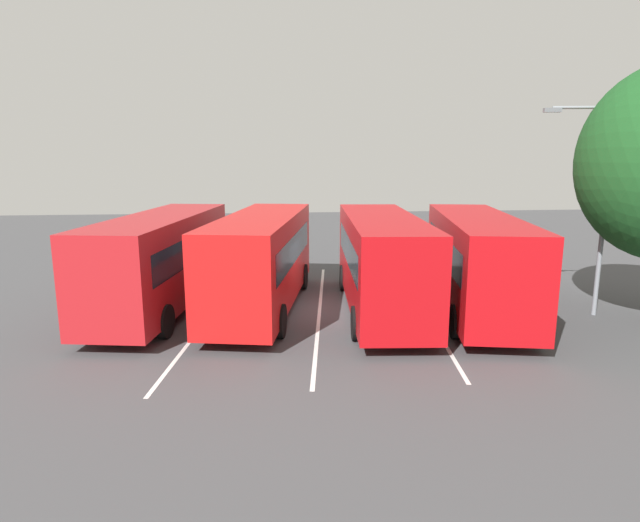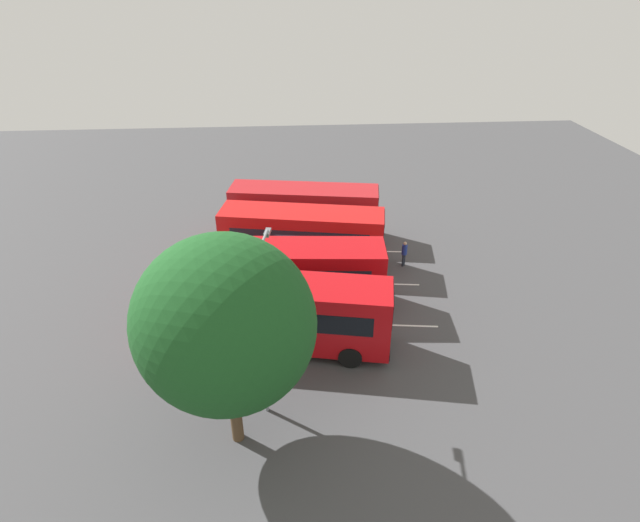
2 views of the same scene
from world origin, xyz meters
name	(u,v)px [view 2 (image 2 of 2)]	position (x,y,z in m)	size (l,w,h in m)	color
ground_plane	(299,281)	(0.00, 0.00, 0.00)	(67.88, 67.88, 0.00)	#424244
bus_far_left	(287,312)	(-0.70, -5.58, 1.89)	(9.81, 4.18, 3.44)	#B70C11
bus_center_left	(292,273)	(-0.38, -2.18, 1.89)	(9.70, 3.14, 3.44)	#B70C11
bus_center_right	(302,235)	(0.32, 2.08, 1.89)	(9.81, 4.12, 3.44)	red
bus_far_right	(305,210)	(0.61, 5.69, 1.89)	(9.80, 3.90, 3.44)	#AD191E
pedestrian	(404,252)	(6.36, 1.37, 0.94)	(0.45, 0.45, 1.61)	#232833
street_lamp	(262,324)	(-1.58, -9.38, 4.16)	(0.56, 2.36, 7.20)	gray
depot_tree	(225,326)	(-2.69, -10.95, 5.32)	(6.05, 5.44, 8.51)	#4C3823
lane_stripe_outer_left	(302,322)	(0.00, -3.88, 0.00)	(13.71, 0.12, 0.01)	silver
lane_stripe_inner_left	(299,281)	(0.00, 0.00, 0.00)	(13.71, 0.12, 0.01)	silver
lane_stripe_inner_right	(297,249)	(0.00, 3.88, 0.00)	(13.71, 0.12, 0.01)	silver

